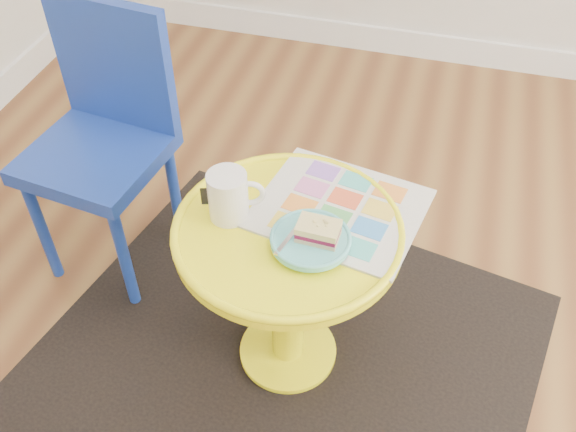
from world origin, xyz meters
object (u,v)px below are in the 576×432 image
(side_table, at_px, (288,269))
(newspaper, at_px, (340,208))
(chair, at_px, (105,129))
(plate, at_px, (311,240))
(mug, at_px, (229,195))

(side_table, height_order, newspaper, newspaper)
(chair, distance_m, plate, 0.74)
(side_table, height_order, chair, chair)
(mug, bearing_deg, plate, -30.13)
(mug, bearing_deg, chair, 132.95)
(chair, height_order, mug, chair)
(side_table, bearing_deg, plate, -31.72)
(plate, bearing_deg, chair, 155.06)
(side_table, distance_m, chair, 0.68)
(mug, relative_size, plate, 0.72)
(plate, bearing_deg, mug, 167.31)
(plate, bearing_deg, side_table, 148.28)
(newspaper, xyz_separation_m, mug, (-0.24, -0.09, 0.06))
(side_table, bearing_deg, chair, 155.80)
(chair, relative_size, newspaper, 2.15)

